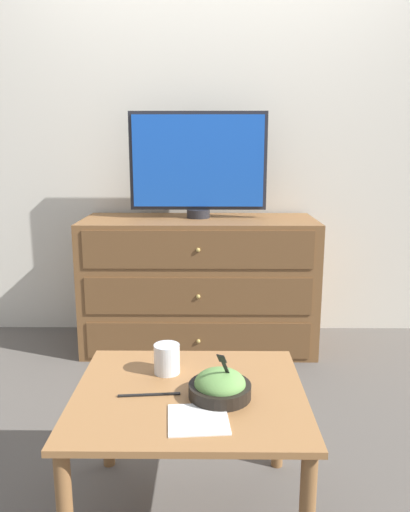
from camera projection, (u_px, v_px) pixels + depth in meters
The scene contains 9 objects.
ground_plane at pixel (212, 328), 3.37m from camera, with size 12.00×12.00×0.00m, color #56514C.
wall_back at pixel (212, 130), 3.11m from camera, with size 12.00×0.05×2.60m.
dresser at pixel (199, 283), 3.00m from camera, with size 1.36×0.54×0.78m.
tv at pixel (198, 163), 2.89m from camera, with size 0.80×0.14×0.61m.
coffee_table at pixel (189, 412), 1.57m from camera, with size 0.72×0.63×0.45m.
takeout_bowl at pixel (220, 386), 1.51m from camera, with size 0.19×0.19×0.16m.
drink_cup at pixel (167, 360), 1.68m from camera, with size 0.09×0.09×0.10m.
napkin at pixel (198, 419), 1.39m from camera, with size 0.18×0.18×0.00m.
knife at pixel (149, 395), 1.53m from camera, with size 0.19×0.03×0.01m.
Camera 1 is at (-0.02, -3.18, 1.20)m, focal length 35.00 mm.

